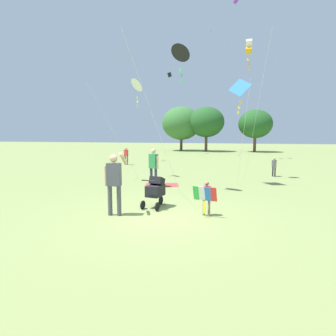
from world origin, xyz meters
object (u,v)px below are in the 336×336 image
at_px(person_red_shirt, 274,165).
at_px(picnic_blanket, 162,185).
at_px(child_with_butterfly_kite, 206,195).
at_px(kite_blue_high, 249,48).
at_px(stroller, 156,189).
at_px(kite_green_novelty, 240,90).
at_px(kite_orange_delta, 137,86).
at_px(kite_adult_black, 180,54).
at_px(person_kid_running, 126,154).
at_px(person_couple_left, 153,164).
at_px(person_adult_flyer, 114,179).

height_order(person_red_shirt, picnic_blanket, person_red_shirt).
relative_size(child_with_butterfly_kite, kite_blue_high, 0.14).
xyz_separation_m(child_with_butterfly_kite, stroller, (-1.71, 0.64, -0.01)).
height_order(kite_green_novelty, kite_blue_high, kite_blue_high).
bearing_deg(person_red_shirt, kite_orange_delta, -165.52).
bearing_deg(kite_blue_high, kite_adult_black, -124.74).
xyz_separation_m(child_with_butterfly_kite, picnic_blanket, (-2.50, 4.61, -0.61)).
bearing_deg(person_kid_running, picnic_blanket, -58.42).
relative_size(person_couple_left, picnic_blanket, 1.13).
bearing_deg(person_red_shirt, stroller, -120.59).
relative_size(kite_adult_black, kite_blue_high, 0.83).
relative_size(kite_orange_delta, kite_green_novelty, 1.08).
distance_m(child_with_butterfly_kite, kite_adult_black, 6.04).
height_order(kite_blue_high, person_couple_left, kite_blue_high).
relative_size(stroller, person_red_shirt, 1.04).
bearing_deg(person_kid_running, kite_orange_delta, -63.28).
bearing_deg(picnic_blanket, stroller, -78.84).
xyz_separation_m(kite_green_novelty, person_couple_left, (-3.70, -1.20, -3.30)).
relative_size(stroller, person_kid_running, 0.82).
distance_m(stroller, kite_adult_black, 5.57).
relative_size(kite_green_novelty, kite_blue_high, 0.69).
xyz_separation_m(person_couple_left, picnic_blanket, (0.25, 0.54, -1.02)).
height_order(stroller, person_red_shirt, person_red_shirt).
bearing_deg(person_couple_left, person_red_shirt, 38.12).
xyz_separation_m(kite_orange_delta, picnic_blanket, (1.89, -2.05, -4.92)).
distance_m(person_adult_flyer, kite_green_novelty, 7.56).
bearing_deg(person_kid_running, kite_adult_black, -57.24).
bearing_deg(kite_orange_delta, person_kid_running, 116.72).
xyz_separation_m(kite_orange_delta, kite_green_novelty, (5.34, -1.39, -0.60)).
height_order(stroller, kite_adult_black, kite_adult_black).
bearing_deg(person_red_shirt, person_kid_running, 159.82).
bearing_deg(kite_blue_high, person_kid_running, 149.35).
relative_size(child_with_butterfly_kite, picnic_blanket, 0.67).
bearing_deg(person_adult_flyer, kite_green_novelty, 58.26).
height_order(kite_orange_delta, picnic_blanket, kite_orange_delta).
xyz_separation_m(kite_green_novelty, kite_blue_high, (0.41, 1.96, 2.34)).
height_order(person_couple_left, picnic_blanket, person_couple_left).
bearing_deg(child_with_butterfly_kite, kite_adult_black, 113.27).
bearing_deg(kite_blue_high, person_couple_left, -142.49).
height_order(child_with_butterfly_kite, person_adult_flyer, person_adult_flyer).
distance_m(child_with_butterfly_kite, person_couple_left, 4.93).
height_order(person_kid_running, picnic_blanket, person_kid_running).
xyz_separation_m(person_kid_running, picnic_blanket, (4.73, -7.70, -0.79)).
relative_size(stroller, kite_blue_high, 0.16).
relative_size(child_with_butterfly_kite, kite_adult_black, 0.17).
xyz_separation_m(kite_adult_black, person_red_shirt, (4.37, 5.31, -4.88)).
bearing_deg(person_kid_running, kite_green_novelty, -40.73).
relative_size(kite_adult_black, person_couple_left, 3.38).
relative_size(kite_adult_black, kite_green_novelty, 1.20).
distance_m(stroller, picnic_blanket, 4.10).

